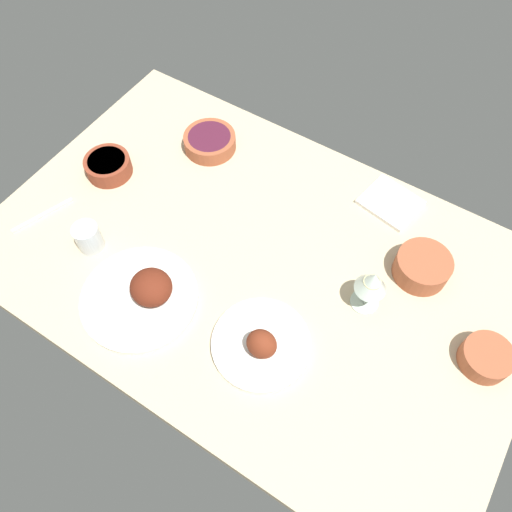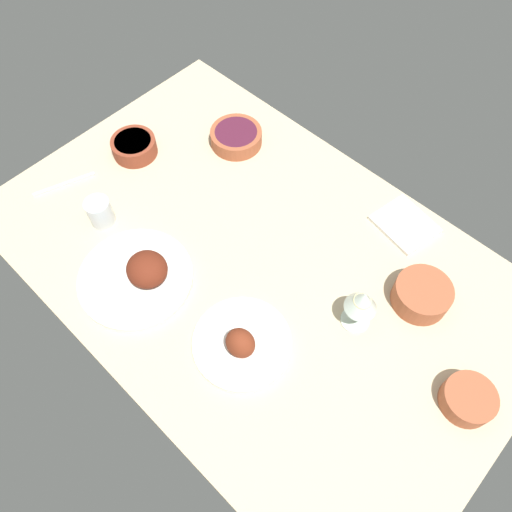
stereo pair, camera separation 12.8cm
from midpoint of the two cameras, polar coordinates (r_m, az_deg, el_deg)
name	(u,v)px [view 2 (the right image)]	position (r cm, az deg, el deg)	size (l,w,h in cm)	color
dining_table	(256,264)	(131.17, 2.78, -1.14)	(140.00, 90.00, 4.00)	#C6B28E
plate_near_viewer	(140,275)	(126.42, -10.37, -2.37)	(29.02, 29.02, 8.88)	white
plate_center_main	(241,343)	(117.14, 1.48, -10.20)	(23.40, 23.40, 8.64)	white
bowl_onions	(236,137)	(152.98, 0.16, 13.32)	(15.45, 15.45, 4.61)	#A35133
bowl_sauce	(468,399)	(123.89, 25.96, -14.76)	(11.62, 11.62, 4.98)	#A35133
bowl_cream	(134,146)	(152.85, -11.43, 12.05)	(13.10, 13.10, 5.09)	brown
bowl_pasta	(422,294)	(129.31, 21.16, -4.35)	(13.88, 13.88, 6.28)	#A35133
wine_glass	(362,302)	(116.44, 15.14, -5.40)	(7.60, 7.60, 14.00)	silver
water_tumbler	(100,212)	(137.62, -14.92, 4.69)	(6.70, 6.70, 7.84)	silver
folded_napkin	(405,224)	(142.55, 19.13, 3.23)	(15.05, 13.01, 1.20)	white
fork_loose	(64,184)	(151.39, -18.83, 7.59)	(17.80, 0.90, 0.80)	silver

